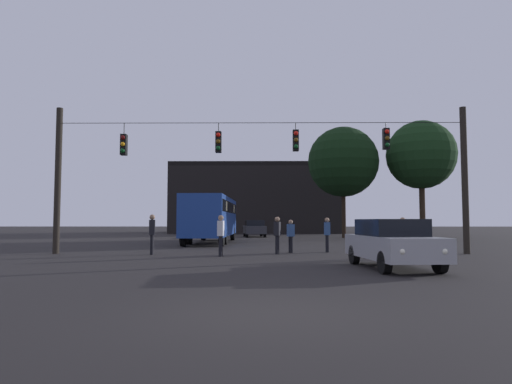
{
  "coord_description": "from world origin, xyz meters",
  "views": [
    {
      "loc": [
        -0.03,
        -7.12,
        1.47
      ],
      "look_at": [
        -0.25,
        18.56,
        3.12
      ],
      "focal_mm": 31.39,
      "sensor_mm": 36.0,
      "label": 1
    }
  ],
  "objects_px": {
    "city_bus": "(212,215)",
    "tree_behind_building": "(343,162)",
    "pedestrian_far_side": "(291,234)",
    "pedestrian_crossing_center": "(152,232)",
    "pedestrian_trailing": "(403,235)",
    "car_far_left": "(254,228)",
    "pedestrian_near_bus": "(277,233)",
    "tree_left_silhouette": "(421,155)",
    "pedestrian_crossing_right": "(327,233)",
    "pedestrian_crossing_left": "(221,233)",
    "car_near_right": "(392,242)"
  },
  "relations": [
    {
      "from": "city_bus",
      "to": "tree_left_silhouette",
      "type": "relative_size",
      "value": 1.09
    },
    {
      "from": "car_far_left",
      "to": "pedestrian_near_bus",
      "type": "height_order",
      "value": "pedestrian_near_bus"
    },
    {
      "from": "pedestrian_crossing_center",
      "to": "pedestrian_far_side",
      "type": "relative_size",
      "value": 1.15
    },
    {
      "from": "pedestrian_crossing_right",
      "to": "pedestrian_far_side",
      "type": "relative_size",
      "value": 1.07
    },
    {
      "from": "pedestrian_crossing_right",
      "to": "pedestrian_trailing",
      "type": "relative_size",
      "value": 1.01
    },
    {
      "from": "pedestrian_trailing",
      "to": "pedestrian_crossing_right",
      "type": "bearing_deg",
      "value": 125.96
    },
    {
      "from": "pedestrian_trailing",
      "to": "pedestrian_crossing_left",
      "type": "bearing_deg",
      "value": 173.15
    },
    {
      "from": "car_far_left",
      "to": "pedestrian_crossing_right",
      "type": "relative_size",
      "value": 2.76
    },
    {
      "from": "pedestrian_far_side",
      "to": "pedestrian_near_bus",
      "type": "bearing_deg",
      "value": -126.19
    },
    {
      "from": "car_far_left",
      "to": "tree_behind_building",
      "type": "xyz_separation_m",
      "value": [
        7.74,
        -2.22,
        5.77
      ]
    },
    {
      "from": "car_far_left",
      "to": "tree_left_silhouette",
      "type": "bearing_deg",
      "value": -9.62
    },
    {
      "from": "city_bus",
      "to": "pedestrian_near_bus",
      "type": "bearing_deg",
      "value": -68.65
    },
    {
      "from": "city_bus",
      "to": "car_near_right",
      "type": "xyz_separation_m",
      "value": [
        7.36,
        -16.09,
        -1.07
      ]
    },
    {
      "from": "pedestrian_crossing_left",
      "to": "pedestrian_crossing_right",
      "type": "distance_m",
      "value": 5.4
    },
    {
      "from": "car_far_left",
      "to": "pedestrian_far_side",
      "type": "height_order",
      "value": "car_far_left"
    },
    {
      "from": "pedestrian_near_bus",
      "to": "tree_left_silhouette",
      "type": "relative_size",
      "value": 0.16
    },
    {
      "from": "pedestrian_crossing_right",
      "to": "tree_behind_building",
      "type": "bearing_deg",
      "value": 76.93
    },
    {
      "from": "pedestrian_far_side",
      "to": "city_bus",
      "type": "bearing_deg",
      "value": 116.49
    },
    {
      "from": "city_bus",
      "to": "tree_behind_building",
      "type": "xyz_separation_m",
      "value": [
        10.49,
        8.57,
        4.7
      ]
    },
    {
      "from": "tree_left_silhouette",
      "to": "tree_behind_building",
      "type": "relative_size",
      "value": 1.05
    },
    {
      "from": "pedestrian_trailing",
      "to": "tree_left_silhouette",
      "type": "distance_m",
      "value": 23.22
    },
    {
      "from": "city_bus",
      "to": "pedestrian_trailing",
      "type": "relative_size",
      "value": 6.89
    },
    {
      "from": "tree_left_silhouette",
      "to": "city_bus",
      "type": "bearing_deg",
      "value": -154.11
    },
    {
      "from": "pedestrian_near_bus",
      "to": "pedestrian_crossing_center",
      "type": "bearing_deg",
      "value": -177.08
    },
    {
      "from": "pedestrian_crossing_right",
      "to": "tree_left_silhouette",
      "type": "distance_m",
      "value": 21.37
    },
    {
      "from": "tree_left_silhouette",
      "to": "pedestrian_crossing_right",
      "type": "bearing_deg",
      "value": -121.82
    },
    {
      "from": "tree_left_silhouette",
      "to": "pedestrian_near_bus",
      "type": "bearing_deg",
      "value": -125.27
    },
    {
      "from": "pedestrian_crossing_right",
      "to": "pedestrian_near_bus",
      "type": "height_order",
      "value": "pedestrian_near_bus"
    },
    {
      "from": "pedestrian_far_side",
      "to": "pedestrian_crossing_center",
      "type": "bearing_deg",
      "value": -169.13
    },
    {
      "from": "city_bus",
      "to": "tree_left_silhouette",
      "type": "xyz_separation_m",
      "value": [
        17.18,
        8.34,
        5.27
      ]
    },
    {
      "from": "car_far_left",
      "to": "pedestrian_crossing_center",
      "type": "bearing_deg",
      "value": -101.14
    },
    {
      "from": "pedestrian_crossing_left",
      "to": "pedestrian_near_bus",
      "type": "xyz_separation_m",
      "value": [
        2.38,
        1.28,
        -0.04
      ]
    },
    {
      "from": "tree_behind_building",
      "to": "car_far_left",
      "type": "bearing_deg",
      "value": 164.0
    },
    {
      "from": "pedestrian_crossing_left",
      "to": "pedestrian_crossing_center",
      "type": "distance_m",
      "value": 3.25
    },
    {
      "from": "car_far_left",
      "to": "pedestrian_far_side",
      "type": "xyz_separation_m",
      "value": [
        1.92,
        -20.16,
        0.05
      ]
    },
    {
      "from": "pedestrian_crossing_center",
      "to": "pedestrian_near_bus",
      "type": "bearing_deg",
      "value": 2.92
    },
    {
      "from": "city_bus",
      "to": "tree_left_silhouette",
      "type": "height_order",
      "value": "tree_left_silhouette"
    },
    {
      "from": "pedestrian_crossing_right",
      "to": "pedestrian_near_bus",
      "type": "relative_size",
      "value": 0.98
    },
    {
      "from": "pedestrian_far_side",
      "to": "tree_behind_building",
      "type": "height_order",
      "value": "tree_behind_building"
    },
    {
      "from": "pedestrian_far_side",
      "to": "tree_left_silhouette",
      "type": "height_order",
      "value": "tree_left_silhouette"
    },
    {
      "from": "car_near_right",
      "to": "car_far_left",
      "type": "height_order",
      "value": "same"
    },
    {
      "from": "pedestrian_near_bus",
      "to": "pedestrian_trailing",
      "type": "xyz_separation_m",
      "value": [
        4.85,
        -2.15,
        -0.03
      ]
    },
    {
      "from": "pedestrian_crossing_center",
      "to": "pedestrian_trailing",
      "type": "height_order",
      "value": "pedestrian_crossing_center"
    },
    {
      "from": "pedestrian_crossing_left",
      "to": "pedestrian_trailing",
      "type": "xyz_separation_m",
      "value": [
        7.23,
        -0.87,
        -0.06
      ]
    },
    {
      "from": "car_far_left",
      "to": "tree_left_silhouette",
      "type": "relative_size",
      "value": 0.44
    },
    {
      "from": "pedestrian_crossing_left",
      "to": "pedestrian_crossing_center",
      "type": "bearing_deg",
      "value": 162.11
    },
    {
      "from": "city_bus",
      "to": "car_near_right",
      "type": "distance_m",
      "value": 17.73
    },
    {
      "from": "city_bus",
      "to": "pedestrian_near_bus",
      "type": "height_order",
      "value": "city_bus"
    },
    {
      "from": "pedestrian_crossing_center",
      "to": "tree_behind_building",
      "type": "xyz_separation_m",
      "value": [
        11.94,
        19.12,
        5.58
      ]
    },
    {
      "from": "city_bus",
      "to": "pedestrian_near_bus",
      "type": "xyz_separation_m",
      "value": [
        4.02,
        -10.28,
        -0.94
      ]
    }
  ]
}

